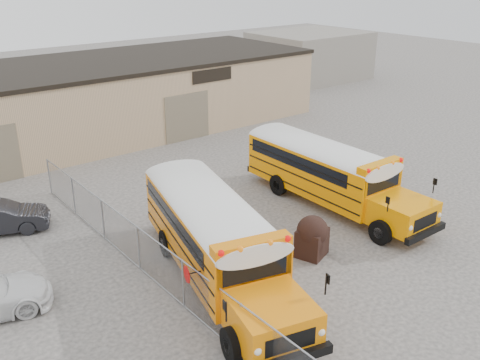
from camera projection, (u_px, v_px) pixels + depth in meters
ground at (312, 251)px, 21.16m from camera, size 120.00×120.00×0.00m
warehouse at (93, 98)px, 34.74m from camera, size 30.20×10.20×4.67m
chainlink_fence at (139, 248)px, 19.54m from camera, size 0.07×18.07×1.81m
distant_building_right at (309, 56)px, 51.53m from camera, size 10.00×8.00×4.40m
school_bus_left at (164, 173)px, 24.11m from camera, size 5.06×10.69×3.04m
school_bus_right at (247, 137)px, 29.22m from camera, size 2.77×10.07×2.93m
tarp_bundle at (312, 236)px, 20.52m from camera, size 1.38×1.32×1.67m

